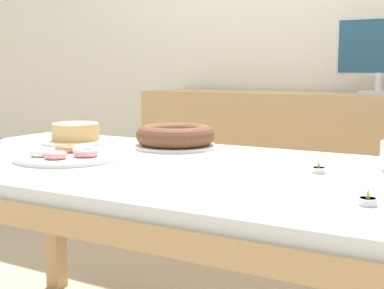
# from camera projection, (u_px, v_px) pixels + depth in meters

# --- Properties ---
(wall_back) EXTENTS (8.00, 0.10, 2.60)m
(wall_back) POSITION_uv_depth(u_px,v_px,m) (328.00, 18.00, 3.02)
(wall_back) COLOR silver
(wall_back) RESTS_ON ground
(dining_table) EXTENTS (1.89, 0.95, 0.72)m
(dining_table) POSITION_uv_depth(u_px,v_px,m) (169.00, 189.00, 1.63)
(dining_table) COLOR silver
(dining_table) RESTS_ON ground
(sideboard) EXTENTS (1.85, 0.44, 0.89)m
(sideboard) POSITION_uv_depth(u_px,v_px,m) (307.00, 175.00, 2.87)
(sideboard) COLOR tan
(sideboard) RESTS_ON ground
(computer_monitor) EXTENTS (0.42, 0.20, 0.38)m
(computer_monitor) POSITION_uv_depth(u_px,v_px,m) (380.00, 56.00, 2.62)
(computer_monitor) COLOR silver
(computer_monitor) RESTS_ON sideboard
(cake_chocolate_round) EXTENTS (0.26, 0.26, 0.08)m
(cake_chocolate_round) POSITION_uv_depth(u_px,v_px,m) (76.00, 134.00, 2.08)
(cake_chocolate_round) COLOR silver
(cake_chocolate_round) RESTS_ON dining_table
(cake_golden_bundt) EXTENTS (0.30, 0.30, 0.08)m
(cake_golden_bundt) POSITION_uv_depth(u_px,v_px,m) (175.00, 137.00, 1.95)
(cake_golden_bundt) COLOR silver
(cake_golden_bundt) RESTS_ON dining_table
(pastry_platter) EXTENTS (0.33, 0.33, 0.04)m
(pastry_platter) POSITION_uv_depth(u_px,v_px,m) (67.00, 155.00, 1.70)
(pastry_platter) COLOR silver
(pastry_platter) RESTS_ON dining_table
(tealight_left_edge) EXTENTS (0.04, 0.04, 0.04)m
(tealight_left_edge) POSITION_uv_depth(u_px,v_px,m) (319.00, 169.00, 1.47)
(tealight_left_edge) COLOR silver
(tealight_left_edge) RESTS_ON dining_table
(tealight_centre) EXTENTS (0.04, 0.04, 0.04)m
(tealight_centre) POSITION_uv_depth(u_px,v_px,m) (368.00, 201.00, 1.12)
(tealight_centre) COLOR silver
(tealight_centre) RESTS_ON dining_table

